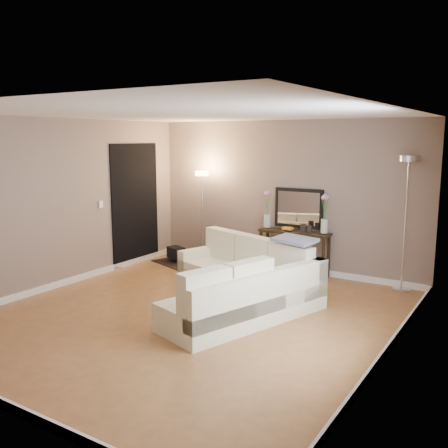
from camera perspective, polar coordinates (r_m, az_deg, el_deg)
The scene contains 22 objects.
floor at distance 6.69m, azimuth -3.72°, elevation -10.38°, with size 5.00×5.50×0.01m, color #9C6739.
ceiling at distance 6.28m, azimuth -3.99°, elevation 12.57°, with size 5.00×5.50×0.01m, color white.
wall_back at distance 8.72m, azimuth 6.90°, elevation 3.17°, with size 5.00×0.02×2.60m, color gray.
wall_left at distance 8.08m, azimuth -18.42°, elevation 2.20°, with size 0.02×5.50×2.60m, color gray.
wall_right at distance 5.30m, azimuth 18.68°, elevation -1.61°, with size 0.02×5.50×2.60m, color gray.
baseboard_back at distance 8.92m, azimuth 6.66°, elevation -4.84°, with size 5.00×0.03×0.10m, color white.
baseboard_front at distance 4.92m, azimuth -23.80°, elevation -18.33°, with size 5.00×0.03×0.10m, color white.
baseboard_left at distance 8.31m, azimuth -17.84°, elevation -6.38°, with size 0.03×5.50×0.10m, color white.
baseboard_right at distance 5.68m, azimuth 17.71°, elevation -14.04°, with size 0.03×5.50×0.10m, color white.
doorway at distance 9.24m, azimuth -10.09°, elevation 2.22°, with size 0.02×1.20×2.20m, color black.
switch_plate at distance 8.63m, azimuth -13.91°, elevation 2.21°, with size 0.02×0.08×0.12m, color white.
sectional_sofa at distance 7.00m, azimuth 2.17°, elevation -6.70°, with size 2.52×2.90×0.84m.
throw_blanket at distance 6.96m, azimuth 8.08°, elevation -1.80°, with size 0.60×0.35×0.05m, color slate.
console_table at distance 8.57m, azimuth 7.54°, elevation -2.91°, with size 1.23×0.35×0.75m.
leaning_mirror at distance 8.56m, azimuth 8.54°, elevation 1.79°, with size 0.86×0.06×0.68m.
table_decor at distance 8.43m, azimuth 7.97°, elevation -0.49°, with size 0.52×0.12×0.12m.
flower_vase_left at distance 8.64m, azimuth 4.96°, elevation 1.44°, with size 0.14×0.12×0.64m.
flower_vase_right at distance 8.24m, azimuth 11.42°, elevation 0.87°, with size 0.14×0.12×0.64m.
floor_lamp_lit at distance 9.20m, azimuth -2.53°, elevation 2.92°, with size 0.30×0.30×1.69m.
floor_lamp_unlit at distance 7.84m, azimuth 20.17°, elevation 2.97°, with size 0.34×0.34×2.05m.
charcoal_rug at distance 9.32m, azimuth -4.42°, elevation -4.45°, with size 1.10×0.83×0.01m, color black.
black_bag at distance 9.37m, azimuth -5.50°, elevation -3.23°, with size 0.31×0.22×0.20m, color black.
Camera 1 is at (3.70, -5.07, 2.31)m, focal length 40.00 mm.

